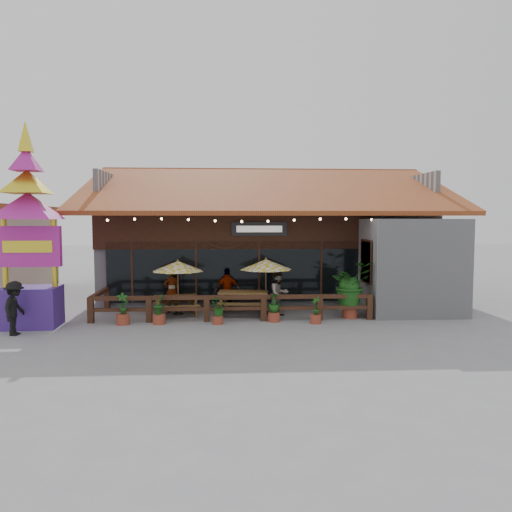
{
  "coord_description": "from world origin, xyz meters",
  "views": [
    {
      "loc": [
        -1.82,
        -17.86,
        3.6
      ],
      "look_at": [
        -0.65,
        1.5,
        2.15
      ],
      "focal_mm": 35.0,
      "sensor_mm": 36.0,
      "label": 1
    }
  ],
  "objects": [
    {
      "name": "umbrella_right",
      "position": [
        -0.31,
        0.83,
        1.87
      ],
      "size": [
        2.29,
        2.29,
        2.14
      ],
      "color": "brown",
      "rests_on": "ground"
    },
    {
      "name": "umbrella_left",
      "position": [
        -3.61,
        0.8,
        1.83
      ],
      "size": [
        2.37,
        2.37,
        2.09
      ],
      "color": "brown",
      "rests_on": "ground"
    },
    {
      "name": "restaurant_building",
      "position": [
        0.26,
        6.61,
        2.21
      ],
      "size": [
        15.5,
        14.73,
        6.09
      ],
      "color": "#B5B5BA",
      "rests_on": "ground"
    },
    {
      "name": "thai_sign_tower",
      "position": [
        -8.3,
        -1.01,
        3.85
      ],
      "size": [
        2.81,
        2.81,
        7.29
      ],
      "color": "#432380",
      "rests_on": "ground"
    },
    {
      "name": "diner_c",
      "position": [
        -1.76,
        1.53,
        0.83
      ],
      "size": [
        0.99,
        0.45,
        1.65
      ],
      "primitive_type": "imported",
      "rotation": [
        0.0,
        0.0,
        3.19
      ],
      "color": "#381D11",
      "rests_on": "ground"
    },
    {
      "name": "pedestrian",
      "position": [
        -8.35,
        -2.21,
        0.84
      ],
      "size": [
        0.64,
        1.1,
        1.69
      ],
      "primitive_type": "imported",
      "rotation": [
        0.0,
        0.0,
        1.56
      ],
      "color": "black",
      "rests_on": "ground"
    },
    {
      "name": "planter_d",
      "position": [
        -0.15,
        -0.67,
        0.49
      ],
      "size": [
        0.54,
        0.54,
        1.01
      ],
      "color": "brown",
      "rests_on": "ground"
    },
    {
      "name": "ground",
      "position": [
        0.0,
        0.0,
        0.0
      ],
      "size": [
        100.0,
        100.0,
        0.0
      ],
      "primitive_type": "plane",
      "color": "gray",
      "rests_on": "ground"
    },
    {
      "name": "picnic_table_left",
      "position": [
        -3.67,
        0.63,
        0.5
      ],
      "size": [
        1.82,
        1.67,
        0.75
      ],
      "color": "brown",
      "rests_on": "ground"
    },
    {
      "name": "picnic_table_right",
      "position": [
        -1.18,
        0.69,
        0.59
      ],
      "size": [
        1.99,
        1.76,
        0.88
      ],
      "color": "brown",
      "rests_on": "ground"
    },
    {
      "name": "patio_railing",
      "position": [
        -2.25,
        -0.27,
        0.61
      ],
      "size": [
        10.0,
        2.6,
        0.92
      ],
      "color": "#452518",
      "rests_on": "ground"
    },
    {
      "name": "planter_c",
      "position": [
        -2.11,
        -0.97,
        0.5
      ],
      "size": [
        0.68,
        0.64,
        0.88
      ],
      "color": "brown",
      "rests_on": "ground"
    },
    {
      "name": "planter_a",
      "position": [
        -5.33,
        -0.85,
        0.46
      ],
      "size": [
        0.46,
        0.45,
        1.1
      ],
      "color": "brown",
      "rests_on": "ground"
    },
    {
      "name": "planter_b",
      "position": [
        -4.12,
        -0.83,
        0.47
      ],
      "size": [
        0.44,
        0.48,
        1.04
      ],
      "color": "brown",
      "rests_on": "ground"
    },
    {
      "name": "diner_a",
      "position": [
        -3.9,
        1.28,
        0.84
      ],
      "size": [
        0.72,
        0.59,
        1.69
      ],
      "primitive_type": "imported",
      "rotation": [
        0.0,
        0.0,
        3.5
      ],
      "color": "#381D11",
      "rests_on": "ground"
    },
    {
      "name": "planter_e",
      "position": [
        1.26,
        -1.07,
        0.39
      ],
      "size": [
        0.38,
        0.4,
        0.94
      ],
      "color": "brown",
      "rests_on": "ground"
    },
    {
      "name": "diner_b",
      "position": [
        0.12,
        0.28,
        0.83
      ],
      "size": [
        1.02,
        0.96,
        1.67
      ],
      "primitive_type": "imported",
      "rotation": [
        0.0,
        0.0,
        0.55
      ],
      "color": "#381D11",
      "rests_on": "ground"
    },
    {
      "name": "tropical_plant",
      "position": [
        2.69,
        -0.14,
        1.19
      ],
      "size": [
        1.9,
        1.8,
        2.07
      ],
      "color": "brown",
      "rests_on": "ground"
    }
  ]
}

